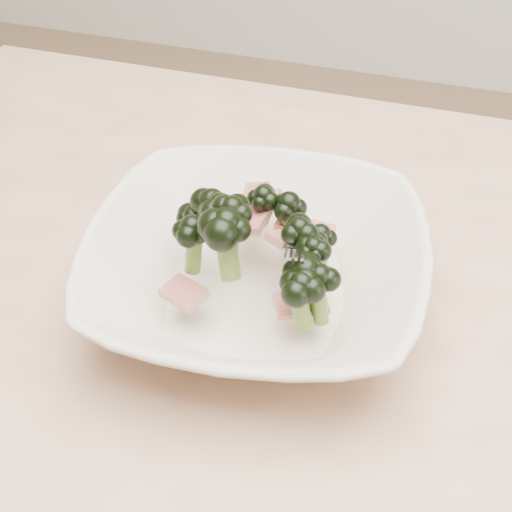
% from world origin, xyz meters
% --- Properties ---
extents(dining_table, '(1.20, 0.80, 0.75)m').
position_xyz_m(dining_table, '(0.00, 0.00, 0.65)').
color(dining_table, tan).
rests_on(dining_table, ground).
extents(broccoli_dish, '(0.32, 0.32, 0.12)m').
position_xyz_m(broccoli_dish, '(-0.10, 0.01, 0.79)').
color(broccoli_dish, beige).
rests_on(broccoli_dish, dining_table).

